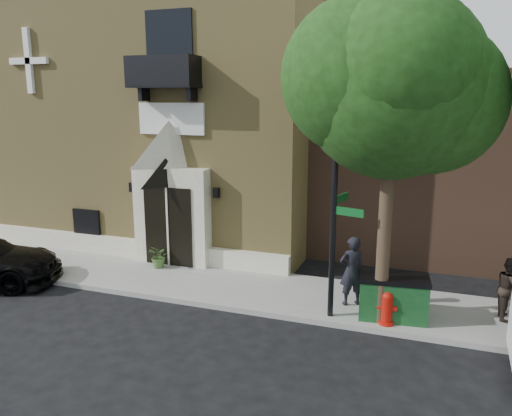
{
  "coord_description": "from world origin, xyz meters",
  "views": [
    {
      "loc": [
        6.96,
        -11.36,
        5.58
      ],
      "look_at": [
        2.2,
        2.0,
        2.41
      ],
      "focal_mm": 35.0,
      "sensor_mm": 36.0,
      "label": 1
    }
  ],
  "objects": [
    {
      "name": "pedestrian_near",
      "position": [
        5.16,
        1.25,
        1.09
      ],
      "size": [
        0.82,
        0.74,
        1.88
      ],
      "primitive_type": "imported",
      "rotation": [
        0.0,
        0.0,
        3.7
      ],
      "color": "black",
      "rests_on": "sidewalk"
    },
    {
      "name": "ground",
      "position": [
        0.0,
        0.0,
        0.0
      ],
      "size": [
        120.0,
        120.0,
        0.0
      ],
      "primitive_type": "plane",
      "color": "black",
      "rests_on": "ground"
    },
    {
      "name": "fire_hydrant",
      "position": [
        6.17,
        0.35,
        0.56
      ],
      "size": [
        0.47,
        0.38,
        0.83
      ],
      "color": "#AE1108",
      "rests_on": "sidewalk"
    },
    {
      "name": "sidewalk",
      "position": [
        1.0,
        1.5,
        0.07
      ],
      "size": [
        42.0,
        3.0,
        0.15
      ],
      "primitive_type": "cube",
      "color": "gray",
      "rests_on": "ground"
    },
    {
      "name": "street_tree_left",
      "position": [
        6.03,
        0.35,
        5.87
      ],
      "size": [
        4.97,
        4.38,
        7.77
      ],
      "color": "#38281C",
      "rests_on": "sidewalk"
    },
    {
      "name": "street_sign",
      "position": [
        4.81,
        0.38,
        2.84
      ],
      "size": [
        0.83,
        0.98,
        5.33
      ],
      "rotation": [
        0.0,
        0.0,
        -0.27
      ],
      "color": "black",
      "rests_on": "sidewalk"
    },
    {
      "name": "pedestrian_far",
      "position": [
        8.99,
        1.7,
        0.94
      ],
      "size": [
        0.63,
        0.79,
        1.58
      ],
      "primitive_type": "imported",
      "rotation": [
        0.0,
        0.0,
        1.61
      ],
      "color": "black",
      "rests_on": "sidewalk"
    },
    {
      "name": "planter",
      "position": [
        -1.17,
        2.11,
        0.52
      ],
      "size": [
        0.84,
        0.79,
        0.75
      ],
      "primitive_type": "imported",
      "rotation": [
        0.0,
        0.0,
        -0.38
      ],
      "color": "#466930",
      "rests_on": "sidewalk"
    },
    {
      "name": "dumpster",
      "position": [
        6.28,
        0.79,
        0.71
      ],
      "size": [
        1.78,
        1.13,
        1.1
      ],
      "rotation": [
        0.0,
        0.0,
        0.11
      ],
      "color": "#103B19",
      "rests_on": "sidewalk"
    },
    {
      "name": "church",
      "position": [
        -2.99,
        7.95,
        4.63
      ],
      "size": [
        12.2,
        11.01,
        9.3
      ],
      "color": "#A58E4E",
      "rests_on": "ground"
    }
  ]
}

